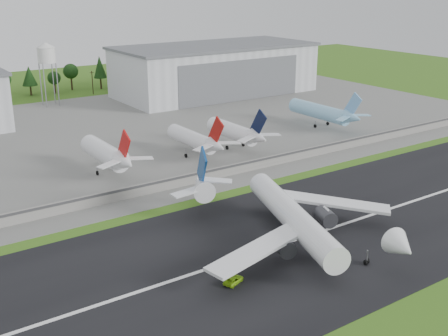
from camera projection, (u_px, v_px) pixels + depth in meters
ground at (346, 250)px, 123.53m from camera, size 600.00×600.00×0.00m
runway at (315, 234)px, 131.33m from camera, size 320.00×60.00×0.10m
runway_centerline at (315, 234)px, 131.31m from camera, size 220.00×1.00×0.02m
apron at (118, 133)px, 217.32m from camera, size 320.00×150.00×0.10m
blast_fence at (210, 175)px, 165.94m from camera, size 240.00×0.61×3.50m
hangar_east at (215, 69)px, 288.60m from camera, size 102.00×47.00×25.20m
water_tower at (46, 53)px, 257.63m from camera, size 8.40×8.40×29.40m
utility_poles at (52, 99)px, 279.87m from camera, size 230.00×3.00×12.00m
treeline at (42, 94)px, 291.60m from camera, size 320.00×16.00×22.00m
main_airliner at (294, 222)px, 125.75m from camera, size 54.23×57.68×18.17m
ground_vehicle at (234, 280)px, 109.74m from camera, size 5.34×3.85×1.35m
parked_jet_red_a at (109, 155)px, 169.39m from camera, size 7.36×31.29×16.88m
parked_jet_red_b at (197, 140)px, 186.23m from camera, size 7.36×31.29×16.46m
parked_jet_navy at (238, 132)px, 195.16m from camera, size 7.36×31.29×16.61m
parked_jet_skyblue at (325, 112)px, 223.98m from camera, size 7.36×37.29×16.76m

